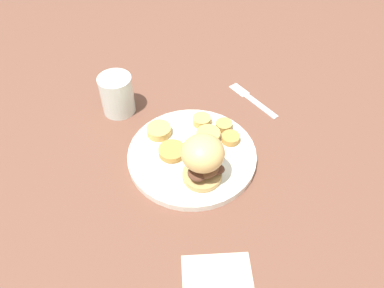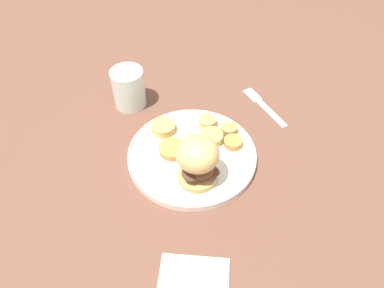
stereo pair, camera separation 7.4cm
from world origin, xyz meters
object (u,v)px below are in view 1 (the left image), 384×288
sandwich (202,159)px  drinking_glass (117,95)px  fork (253,100)px  dinner_plate (192,155)px

sandwich → drinking_glass: sandwich is taller
fork → drinking_glass: drinking_glass is taller
sandwich → drinking_glass: (-0.21, 0.18, -0.02)m
dinner_plate → fork: dinner_plate is taller
sandwich → fork: size_ratio=0.83×
dinner_plate → fork: size_ratio=2.17×
dinner_plate → sandwich: bearing=-65.7°
sandwich → fork: bearing=69.6°
fork → drinking_glass: bearing=-166.7°
fork → drinking_glass: 0.32m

